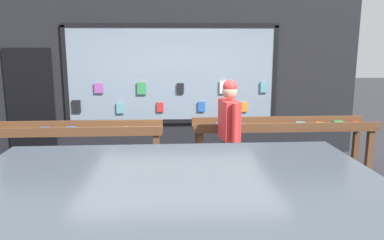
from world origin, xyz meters
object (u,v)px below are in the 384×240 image
Objects in this scene: display_table_left at (70,135)px; small_dog at (264,178)px; display_table_right at (283,130)px; person_browsing at (229,127)px.

display_table_left is 3.10m from small_dog.
display_table_right is 5.43× the size of small_dog.
display_table_left is 1.77× the size of person_browsing.
person_browsing is 0.89m from small_dog.
display_table_right is (3.43, 0.00, 0.03)m from display_table_left.
person_browsing is at bearing 95.66° from small_dog.
display_table_left reaches higher than small_dog.
person_browsing reaches higher than display_table_left.
person_browsing is (2.46, -0.62, 0.23)m from display_table_left.
display_table_right is at bearing 0.02° from display_table_left.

